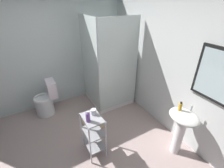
{
  "coord_description": "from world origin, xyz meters",
  "views": [
    {
      "loc": [
        1.65,
        -0.28,
        2.3
      ],
      "look_at": [
        -0.37,
        0.85,
        1.0
      ],
      "focal_mm": 25.24,
      "sensor_mm": 36.0,
      "label": 1
    }
  ],
  "objects_px": {
    "pedestal_sink": "(182,125)",
    "storage_cart": "(93,132)",
    "conditioner_bottle_purple": "(88,117)",
    "bath_mat": "(92,120)",
    "hand_soap_bottle": "(180,107)",
    "rinse_cup": "(93,112)",
    "shower_stall": "(107,85)",
    "toilet": "(46,101)"
  },
  "relations": [
    {
      "from": "pedestal_sink",
      "to": "storage_cart",
      "type": "relative_size",
      "value": 1.09
    },
    {
      "from": "conditioner_bottle_purple",
      "to": "bath_mat",
      "type": "relative_size",
      "value": 0.29
    },
    {
      "from": "hand_soap_bottle",
      "to": "rinse_cup",
      "type": "distance_m",
      "value": 1.29
    },
    {
      "from": "storage_cart",
      "to": "hand_soap_bottle",
      "type": "relative_size",
      "value": 5.1
    },
    {
      "from": "conditioner_bottle_purple",
      "to": "bath_mat",
      "type": "distance_m",
      "value": 1.16
    },
    {
      "from": "hand_soap_bottle",
      "to": "bath_mat",
      "type": "distance_m",
      "value": 1.8
    },
    {
      "from": "hand_soap_bottle",
      "to": "conditioner_bottle_purple",
      "type": "distance_m",
      "value": 1.36
    },
    {
      "from": "pedestal_sink",
      "to": "storage_cart",
      "type": "height_order",
      "value": "pedestal_sink"
    },
    {
      "from": "pedestal_sink",
      "to": "shower_stall",
      "type": "bearing_deg",
      "value": -169.65
    },
    {
      "from": "shower_stall",
      "to": "pedestal_sink",
      "type": "bearing_deg",
      "value": 10.35
    },
    {
      "from": "toilet",
      "to": "rinse_cup",
      "type": "xyz_separation_m",
      "value": [
        1.38,
        0.54,
        0.47
      ]
    },
    {
      "from": "shower_stall",
      "to": "bath_mat",
      "type": "height_order",
      "value": "shower_stall"
    },
    {
      "from": "hand_soap_bottle",
      "to": "conditioner_bottle_purple",
      "type": "height_order",
      "value": "hand_soap_bottle"
    },
    {
      "from": "storage_cart",
      "to": "hand_soap_bottle",
      "type": "xyz_separation_m",
      "value": [
        0.56,
        1.18,
        0.44
      ]
    },
    {
      "from": "storage_cart",
      "to": "conditioner_bottle_purple",
      "type": "distance_m",
      "value": 0.39
    },
    {
      "from": "pedestal_sink",
      "to": "hand_soap_bottle",
      "type": "bearing_deg",
      "value": -174.13
    },
    {
      "from": "toilet",
      "to": "storage_cart",
      "type": "distance_m",
      "value": 1.53
    },
    {
      "from": "shower_stall",
      "to": "toilet",
      "type": "relative_size",
      "value": 2.63
    },
    {
      "from": "storage_cart",
      "to": "hand_soap_bottle",
      "type": "distance_m",
      "value": 1.37
    },
    {
      "from": "shower_stall",
      "to": "storage_cart",
      "type": "relative_size",
      "value": 2.7
    },
    {
      "from": "hand_soap_bottle",
      "to": "conditioner_bottle_purple",
      "type": "bearing_deg",
      "value": -112.35
    },
    {
      "from": "toilet",
      "to": "hand_soap_bottle",
      "type": "relative_size",
      "value": 5.24
    },
    {
      "from": "pedestal_sink",
      "to": "rinse_cup",
      "type": "relative_size",
      "value": 9.15
    },
    {
      "from": "shower_stall",
      "to": "toilet",
      "type": "height_order",
      "value": "shower_stall"
    },
    {
      "from": "hand_soap_bottle",
      "to": "shower_stall",
      "type": "bearing_deg",
      "value": -169.41
    },
    {
      "from": "conditioner_bottle_purple",
      "to": "shower_stall",
      "type": "bearing_deg",
      "value": 142.36
    },
    {
      "from": "shower_stall",
      "to": "hand_soap_bottle",
      "type": "xyz_separation_m",
      "value": [
        1.72,
        0.32,
        0.41
      ]
    },
    {
      "from": "toilet",
      "to": "rinse_cup",
      "type": "relative_size",
      "value": 8.58
    },
    {
      "from": "rinse_cup",
      "to": "conditioner_bottle_purple",
      "type": "bearing_deg",
      "value": -51.0
    },
    {
      "from": "pedestal_sink",
      "to": "rinse_cup",
      "type": "distance_m",
      "value": 1.36
    },
    {
      "from": "rinse_cup",
      "to": "storage_cart",
      "type": "bearing_deg",
      "value": -40.12
    },
    {
      "from": "hand_soap_bottle",
      "to": "rinse_cup",
      "type": "relative_size",
      "value": 1.64
    },
    {
      "from": "shower_stall",
      "to": "conditioner_bottle_purple",
      "type": "xyz_separation_m",
      "value": [
        1.21,
        -0.93,
        0.36
      ]
    },
    {
      "from": "shower_stall",
      "to": "bath_mat",
      "type": "distance_m",
      "value": 0.88
    },
    {
      "from": "storage_cart",
      "to": "bath_mat",
      "type": "relative_size",
      "value": 1.23
    },
    {
      "from": "shower_stall",
      "to": "conditioner_bottle_purple",
      "type": "bearing_deg",
      "value": -37.64
    },
    {
      "from": "shower_stall",
      "to": "hand_soap_bottle",
      "type": "height_order",
      "value": "shower_stall"
    },
    {
      "from": "pedestal_sink",
      "to": "conditioner_bottle_purple",
      "type": "height_order",
      "value": "conditioner_bottle_purple"
    },
    {
      "from": "pedestal_sink",
      "to": "rinse_cup",
      "type": "height_order",
      "value": "rinse_cup"
    },
    {
      "from": "toilet",
      "to": "bath_mat",
      "type": "bearing_deg",
      "value": 45.51
    },
    {
      "from": "storage_cart",
      "to": "shower_stall",
      "type": "bearing_deg",
      "value": 143.73
    },
    {
      "from": "shower_stall",
      "to": "hand_soap_bottle",
      "type": "bearing_deg",
      "value": 10.59
    }
  ]
}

